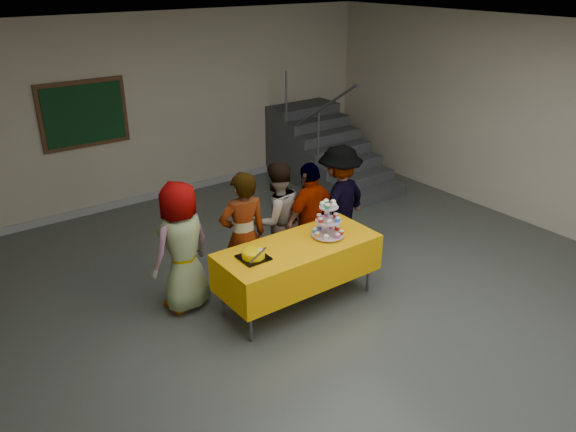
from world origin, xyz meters
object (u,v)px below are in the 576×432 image
at_px(schoolchild_a, 182,247).
at_px(bake_table, 298,261).
at_px(schoolchild_d, 311,219).
at_px(schoolchild_c, 277,220).
at_px(schoolchild_e, 339,203).
at_px(noticeboard, 84,114).
at_px(staircase, 321,152).
at_px(bear_cake, 253,254).
at_px(schoolchild_b, 243,237).
at_px(cupcake_stand, 328,222).

bearing_deg(schoolchild_a, bake_table, 131.67).
height_order(schoolchild_a, schoolchild_d, schoolchild_a).
bearing_deg(schoolchild_c, schoolchild_a, 4.90).
bearing_deg(schoolchild_d, schoolchild_a, -17.09).
xyz_separation_m(schoolchild_e, noticeboard, (-2.15, 3.34, 0.83)).
bearing_deg(schoolchild_e, staircase, -137.29).
xyz_separation_m(bear_cake, schoolchild_b, (0.17, 0.48, -0.04)).
bearing_deg(noticeboard, schoolchild_e, -57.18).
distance_m(bear_cake, staircase, 4.70).
height_order(cupcake_stand, schoolchild_d, schoolchild_d).
distance_m(bear_cake, noticeboard, 4.05).
relative_size(bear_cake, schoolchild_b, 0.23).
distance_m(schoolchild_b, staircase, 4.26).
distance_m(bake_table, bear_cake, 0.64).
xyz_separation_m(bake_table, staircase, (2.92, 3.15, -0.07)).
bearing_deg(schoolchild_a, schoolchild_b, 147.12).
height_order(cupcake_stand, staircase, staircase).
bearing_deg(bear_cake, schoolchild_c, 41.34).
height_order(bake_table, schoolchild_c, schoolchild_c).
relative_size(bake_table, schoolchild_d, 1.27).
distance_m(schoolchild_b, schoolchild_c, 0.67).
height_order(cupcake_stand, bear_cake, cupcake_stand).
xyz_separation_m(cupcake_stand, schoolchild_c, (-0.18, 0.77, -0.20)).
relative_size(cupcake_stand, bear_cake, 1.24).
xyz_separation_m(cupcake_stand, staircase, (2.52, 3.19, -0.46)).
xyz_separation_m(bake_table, noticeboard, (-1.00, 3.99, 1.04)).
relative_size(bake_table, schoolchild_b, 1.19).
relative_size(schoolchild_c, schoolchild_e, 0.97).
height_order(schoolchild_b, staircase, staircase).
bearing_deg(schoolchild_a, schoolchild_c, 165.85).
height_order(bake_table, schoolchild_e, schoolchild_e).
bearing_deg(bake_table, noticeboard, 104.01).
bearing_deg(schoolchild_d, bear_cake, 12.90).
relative_size(bear_cake, schoolchild_d, 0.24).
xyz_separation_m(schoolchild_b, noticeboard, (-0.58, 3.48, 0.81)).
bearing_deg(schoolchild_d, schoolchild_b, -8.93).
height_order(staircase, noticeboard, noticeboard).
bearing_deg(schoolchild_b, schoolchild_d, -168.88).
bearing_deg(noticeboard, schoolchild_d, -65.46).
xyz_separation_m(schoolchild_a, schoolchild_c, (1.29, 0.00, -0.02)).
distance_m(cupcake_stand, schoolchild_d, 0.63).
xyz_separation_m(bake_table, cupcake_stand, (0.40, -0.03, 0.39)).
relative_size(schoolchild_a, schoolchild_b, 0.97).
relative_size(schoolchild_a, staircase, 0.64).
height_order(schoolchild_d, noticeboard, noticeboard).
xyz_separation_m(bear_cake, schoolchild_c, (0.80, 0.70, -0.08)).
height_order(bake_table, bear_cake, bear_cake).
relative_size(cupcake_stand, schoolchild_d, 0.30).
relative_size(bear_cake, schoolchild_e, 0.23).
bearing_deg(cupcake_stand, schoolchild_c, 103.50).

